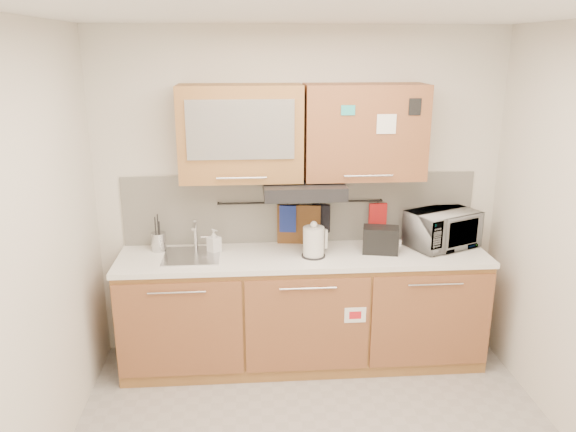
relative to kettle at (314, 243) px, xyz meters
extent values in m
plane|color=white|center=(-0.07, -1.13, 1.57)|extent=(3.20, 3.20, 0.00)
plane|color=silver|center=(-0.07, 0.37, 0.27)|extent=(3.20, 0.00, 3.20)
plane|color=silver|center=(-1.67, -1.13, 0.27)|extent=(0.00, 3.00, 3.00)
cube|color=#A37939|center=(-0.07, 0.07, -0.59)|extent=(2.80, 0.60, 0.88)
cube|color=black|center=(-0.07, 0.07, -0.98)|extent=(2.80, 0.54, 0.10)
cube|color=#9A5D36|center=(-1.00, -0.25, -0.56)|extent=(0.91, 0.02, 0.74)
cylinder|color=silver|center=(-1.00, -0.27, -0.25)|extent=(0.41, 0.01, 0.01)
cube|color=#9A5D36|center=(-0.07, -0.25, -0.56)|extent=(0.91, 0.02, 0.74)
cylinder|color=silver|center=(-0.07, -0.27, -0.25)|extent=(0.41, 0.01, 0.01)
cube|color=#9A5D36|center=(0.87, -0.25, -0.56)|extent=(0.91, 0.02, 0.74)
cylinder|color=silver|center=(0.87, -0.27, -0.25)|extent=(0.41, 0.01, 0.01)
cube|color=white|center=(-0.07, 0.06, -0.13)|extent=(2.82, 0.62, 0.04)
cube|color=silver|center=(-0.07, 0.35, 0.17)|extent=(2.80, 0.02, 0.56)
cube|color=#A37939|center=(-0.53, 0.19, 0.80)|extent=(0.90, 0.35, 0.70)
cube|color=silver|center=(-0.53, 0.01, 0.85)|extent=(0.76, 0.02, 0.42)
cube|color=#9A5D36|center=(0.39, 0.19, 0.80)|extent=(0.90, 0.35, 0.70)
cube|color=white|center=(0.51, 0.01, 0.88)|extent=(0.14, 0.00, 0.14)
cube|color=black|center=(-0.07, 0.12, 0.39)|extent=(0.60, 0.46, 0.10)
cube|color=silver|center=(-0.92, 0.07, -0.12)|extent=(0.42, 0.40, 0.03)
cylinder|color=silver|center=(-0.90, 0.23, 0.01)|extent=(0.03, 0.03, 0.24)
cylinder|color=silver|center=(-0.90, 0.15, 0.11)|extent=(0.02, 0.18, 0.02)
cylinder|color=black|center=(-0.07, 0.32, 0.23)|extent=(1.30, 0.02, 0.02)
cylinder|color=#B4B5B9|center=(-1.18, 0.22, -0.04)|extent=(0.14, 0.14, 0.14)
cylinder|color=black|center=(-1.20, 0.23, 0.02)|extent=(0.01, 0.01, 0.27)
cylinder|color=black|center=(-1.17, 0.20, 0.01)|extent=(0.01, 0.01, 0.24)
cylinder|color=black|center=(-1.18, 0.24, 0.03)|extent=(0.01, 0.01, 0.29)
cylinder|color=black|center=(-1.20, 0.20, 0.00)|extent=(0.01, 0.01, 0.21)
cylinder|color=silver|center=(0.00, 0.00, 0.00)|extent=(0.20, 0.20, 0.23)
sphere|color=silver|center=(0.00, 0.00, 0.14)|extent=(0.05, 0.05, 0.05)
cube|color=silver|center=(0.09, 0.03, 0.02)|extent=(0.03, 0.04, 0.15)
cylinder|color=black|center=(0.00, 0.00, -0.10)|extent=(0.18, 0.18, 0.01)
cube|color=black|center=(0.52, 0.05, -0.01)|extent=(0.30, 0.22, 0.20)
cube|color=black|center=(0.47, 0.06, 0.08)|extent=(0.10, 0.13, 0.01)
cube|color=black|center=(0.57, 0.04, 0.08)|extent=(0.10, 0.13, 0.01)
imported|color=#999999|center=(1.04, 0.15, 0.03)|extent=(0.62, 0.54, 0.29)
imported|color=#999999|center=(-0.75, 0.15, -0.02)|extent=(0.12, 0.12, 0.18)
cube|color=brown|center=(-0.08, 0.30, 0.00)|extent=(0.34, 0.07, 0.43)
cube|color=navy|center=(-0.17, 0.30, 0.10)|extent=(0.13, 0.05, 0.22)
cube|color=black|center=(0.09, 0.30, 0.10)|extent=(0.15, 0.08, 0.22)
cube|color=red|center=(0.55, 0.30, 0.12)|extent=(0.15, 0.03, 0.18)
camera|label=1|loc=(-0.49, -3.94, 1.41)|focal=35.00mm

